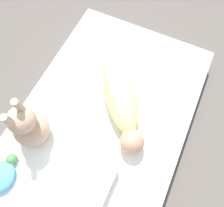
{
  "coord_description": "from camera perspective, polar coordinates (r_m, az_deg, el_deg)",
  "views": [
    {
      "loc": [
        -0.37,
        -0.22,
        1.3
      ],
      "look_at": [
        0.06,
        -0.02,
        0.19
      ],
      "focal_mm": 35.0,
      "sensor_mm": 36.0,
      "label": 1
    }
  ],
  "objects": [
    {
      "name": "ground_plane",
      "position": [
        1.37,
        -1.74,
        -4.95
      ],
      "size": [
        12.0,
        12.0,
        0.0
      ],
      "primitive_type": "plane",
      "color": "#514C47"
    },
    {
      "name": "turtle_plush",
      "position": [
        1.26,
        -26.93,
        -16.28
      ],
      "size": [
        0.21,
        0.14,
        0.06
      ],
      "color": "#4C99C6",
      "rests_on": "bed_mattress"
    },
    {
      "name": "swaddled_baby",
      "position": [
        1.18,
        2.39,
        1.07
      ],
      "size": [
        0.51,
        0.44,
        0.17
      ],
      "rotation": [
        0.0,
        0.0,
        3.8
      ],
      "color": "#EFDB7F",
      "rests_on": "bed_mattress"
    },
    {
      "name": "bunny_plush",
      "position": [
        1.15,
        -20.94,
        -5.55
      ],
      "size": [
        0.18,
        0.18,
        0.36
      ],
      "color": "tan",
      "rests_on": "bed_mattress"
    },
    {
      "name": "bed_mattress",
      "position": [
        1.3,
        -1.83,
        -3.95
      ],
      "size": [
        1.35,
        0.91,
        0.14
      ],
      "color": "white",
      "rests_on": "ground_plane"
    },
    {
      "name": "pillow",
      "position": [
        1.13,
        -9.93,
        -22.69
      ],
      "size": [
        0.4,
        0.28,
        0.08
      ],
      "color": "white",
      "rests_on": "bed_mattress"
    }
  ]
}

